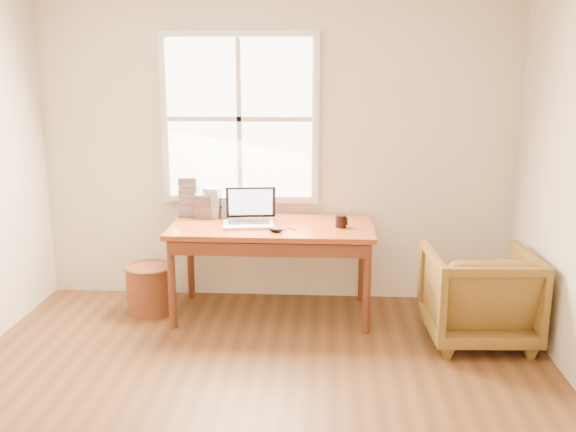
% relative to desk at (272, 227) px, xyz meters
% --- Properties ---
extents(room_shell, '(4.04, 4.54, 2.64)m').
position_rel_desk_xyz_m(room_shell, '(-0.02, -1.64, 0.59)').
color(room_shell, brown).
rests_on(room_shell, ground).
extents(desk, '(1.60, 0.80, 0.04)m').
position_rel_desk_xyz_m(desk, '(0.00, 0.00, 0.00)').
color(desk, brown).
rests_on(desk, room_shell).
extents(armchair, '(0.79, 0.81, 0.70)m').
position_rel_desk_xyz_m(armchair, '(1.55, -0.42, -0.38)').
color(armchair, brown).
rests_on(armchair, room_shell).
extents(wicker_stool, '(0.47, 0.47, 0.38)m').
position_rel_desk_xyz_m(wicker_stool, '(-1.01, -0.00, -0.54)').
color(wicker_stool, brown).
rests_on(wicker_stool, room_shell).
extents(laptop, '(0.50, 0.52, 0.33)m').
position_rel_desk_xyz_m(laptop, '(-0.18, -0.04, 0.19)').
color(laptop, '#BABCC2').
rests_on(laptop, desk).
extents(mouse, '(0.14, 0.11, 0.04)m').
position_rel_desk_xyz_m(mouse, '(0.05, -0.23, 0.04)').
color(mouse, black).
rests_on(mouse, desk).
extents(coffee_mug, '(0.11, 0.11, 0.10)m').
position_rel_desk_xyz_m(coffee_mug, '(0.54, -0.05, 0.07)').
color(coffee_mug, black).
rests_on(coffee_mug, desk).
extents(cd_stack_a, '(0.15, 0.13, 0.25)m').
position_rel_desk_xyz_m(cd_stack_a, '(-0.51, 0.21, 0.15)').
color(cd_stack_a, silver).
rests_on(cd_stack_a, desk).
extents(cd_stack_b, '(0.14, 0.12, 0.20)m').
position_rel_desk_xyz_m(cd_stack_b, '(-0.59, 0.20, 0.12)').
color(cd_stack_b, '#28292E').
rests_on(cd_stack_b, desk).
extents(cd_stack_c, '(0.16, 0.14, 0.33)m').
position_rel_desk_xyz_m(cd_stack_c, '(-0.72, 0.28, 0.19)').
color(cd_stack_c, '#9C9AA7').
rests_on(cd_stack_c, desk).
extents(cd_stack_d, '(0.17, 0.16, 0.18)m').
position_rel_desk_xyz_m(cd_stack_d, '(-0.38, 0.24, 0.11)').
color(cd_stack_d, silver).
rests_on(cd_stack_d, desk).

